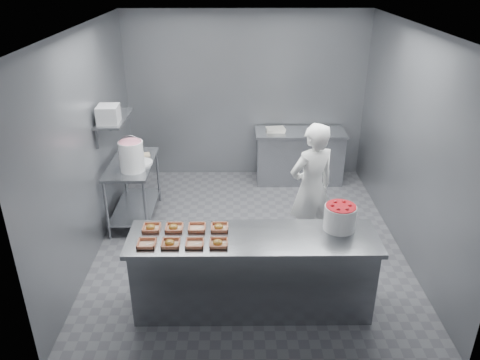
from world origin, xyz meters
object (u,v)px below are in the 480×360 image
worker (311,188)px  appliance (108,114)px  glaze_bucket (132,156)px  tray_1 (170,243)px  tray_5 (174,227)px  tray_0 (147,244)px  tray_7 (219,227)px  prep_table (133,182)px  tray_3 (218,243)px  tray_4 (151,228)px  tray_2 (195,243)px  strawberry_tub (340,217)px  service_counter (253,272)px  back_counter (299,156)px  tray_6 (197,228)px

worker → appliance: bearing=-36.7°
glaze_bucket → tray_1: bearing=-68.2°
tray_5 → glaze_bucket: (-0.74, 1.53, 0.19)m
tray_0 → glaze_bucket: glaze_bucket is taller
tray_1 → tray_7: same height
tray_7 → tray_5: bearing=180.0°
prep_table → tray_3: (1.30, -2.10, 0.33)m
tray_5 → tray_0: bearing=-128.1°
tray_1 → tray_4: 0.39m
tray_2 → appliance: bearing=123.3°
tray_3 → tray_5: (-0.48, 0.30, 0.00)m
tray_4 → strawberry_tub: bearing=-0.0°
tray_0 → worker: bearing=35.8°
glaze_bucket → tray_2: bearing=-61.9°
tray_7 → worker: (1.13, 1.03, -0.06)m
tray_0 → glaze_bucket: 1.91m
service_counter → prep_table: (-1.65, 1.95, 0.14)m
prep_table → strawberry_tub: (2.56, -1.80, 0.45)m
prep_table → back_counter: bearing=27.0°
service_counter → glaze_bucket: 2.40m
back_counter → strawberry_tub: 3.16m
tray_5 → worker: bearing=32.5°
tray_0 → tray_4: bearing=90.6°
tray_2 → tray_7: (0.24, 0.30, 0.00)m
worker → strawberry_tub: worker is taller
back_counter → glaze_bucket: glaze_bucket is taller
glaze_bucket → tray_6: bearing=-57.5°
glaze_bucket → tray_3: bearing=-56.5°
back_counter → appliance: size_ratio=4.94×
tray_5 → appliance: bearing=122.2°
back_counter → tray_4: bearing=-122.5°
prep_table → tray_5: bearing=-65.6°
prep_table → tray_4: bearing=-72.2°
tray_7 → glaze_bucket: bearing=128.4°
back_counter → tray_2: bearing=-113.7°
tray_3 → tray_7: 0.30m
worker → appliance: size_ratio=5.71×
tray_5 → appliance: (-0.99, 1.57, 0.76)m
service_counter → glaze_bucket: bearing=133.0°
strawberry_tub → tray_0: bearing=-171.4°
back_counter → tray_7: bearing=-112.0°
tray_0 → tray_4: 0.30m
tray_1 → glaze_bucket: (-0.74, 1.84, 0.19)m
service_counter → tray_2: bearing=-165.6°
service_counter → tray_4: tray_4 is taller
tray_3 → tray_7: (0.00, 0.30, 0.00)m
tray_0 → back_counter: bearing=59.9°
prep_table → service_counter: bearing=-49.8°
tray_4 → worker: size_ratio=0.11×
prep_table → tray_0: (0.58, -2.10, 0.33)m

